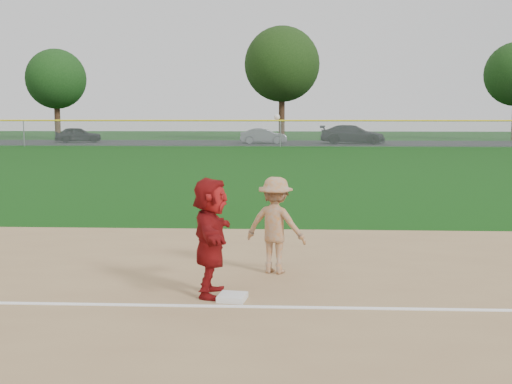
{
  "coord_description": "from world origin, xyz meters",
  "views": [
    {
      "loc": [
        0.52,
        -9.18,
        2.63
      ],
      "look_at": [
        0.0,
        1.5,
        1.3
      ],
      "focal_mm": 45.0,
      "sensor_mm": 36.0,
      "label": 1
    }
  ],
  "objects_px": {
    "base_runner": "(211,237)",
    "car_mid": "(264,136)",
    "first_base": "(232,297)",
    "car_left": "(78,135)",
    "car_right": "(353,134)"
  },
  "relations": [
    {
      "from": "car_left",
      "to": "car_right",
      "type": "height_order",
      "value": "car_right"
    },
    {
      "from": "base_runner",
      "to": "car_left",
      "type": "xyz_separation_m",
      "value": [
        -17.14,
        46.29,
        -0.19
      ]
    },
    {
      "from": "car_right",
      "to": "car_mid",
      "type": "bearing_deg",
      "value": 96.17
    },
    {
      "from": "base_runner",
      "to": "car_mid",
      "type": "bearing_deg",
      "value": -1.75
    },
    {
      "from": "base_runner",
      "to": "car_mid",
      "type": "relative_size",
      "value": 0.43
    },
    {
      "from": "first_base",
      "to": "base_runner",
      "type": "height_order",
      "value": "base_runner"
    },
    {
      "from": "car_mid",
      "to": "first_base",
      "type": "bearing_deg",
      "value": -179.51
    },
    {
      "from": "car_right",
      "to": "base_runner",
      "type": "bearing_deg",
      "value": 177.55
    },
    {
      "from": "base_runner",
      "to": "car_right",
      "type": "relative_size",
      "value": 0.32
    },
    {
      "from": "car_left",
      "to": "first_base",
      "type": "bearing_deg",
      "value": 179.48
    },
    {
      "from": "car_left",
      "to": "car_mid",
      "type": "distance_m",
      "value": 16.3
    },
    {
      "from": "first_base",
      "to": "base_runner",
      "type": "distance_m",
      "value": 0.9
    },
    {
      "from": "car_mid",
      "to": "car_right",
      "type": "xyz_separation_m",
      "value": [
        7.43,
        0.05,
        0.14
      ]
    },
    {
      "from": "base_runner",
      "to": "first_base",
      "type": "bearing_deg",
      "value": -129.36
    },
    {
      "from": "car_left",
      "to": "car_right",
      "type": "distance_m",
      "value": 23.71
    }
  ]
}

